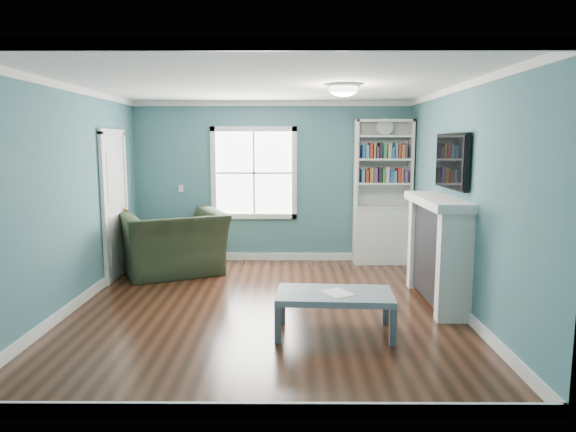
{
  "coord_description": "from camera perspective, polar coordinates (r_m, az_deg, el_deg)",
  "views": [
    {
      "loc": [
        0.3,
        -5.88,
        1.94
      ],
      "look_at": [
        0.27,
        0.4,
        1.04
      ],
      "focal_mm": 32.0,
      "sensor_mm": 36.0,
      "label": 1
    }
  ],
  "objects": [
    {
      "name": "door",
      "position": [
        7.75,
        -18.69,
        1.3
      ],
      "size": [
        0.12,
        0.98,
        2.17
      ],
      "color": "silver",
      "rests_on": "ground"
    },
    {
      "name": "coffee_table",
      "position": [
        5.31,
        5.2,
        -9.03
      ],
      "size": [
        1.21,
        0.71,
        0.43
      ],
      "rotation": [
        0.0,
        0.0,
        -0.06
      ],
      "color": "#494F58",
      "rests_on": "ground"
    },
    {
      "name": "room_walls",
      "position": [
        5.9,
        -2.62,
        4.66
      ],
      "size": [
        5.0,
        5.0,
        5.0
      ],
      "color": "#406B7D",
      "rests_on": "ground"
    },
    {
      "name": "window",
      "position": [
        8.4,
        -3.81,
        4.79
      ],
      "size": [
        1.4,
        0.06,
        1.5
      ],
      "color": "white",
      "rests_on": "room_walls"
    },
    {
      "name": "floor",
      "position": [
        6.2,
        -2.53,
        -10.09
      ],
      "size": [
        5.0,
        5.0,
        0.0
      ],
      "primitive_type": "plane",
      "color": "black",
      "rests_on": "ground"
    },
    {
      "name": "recliner",
      "position": [
        7.79,
        -12.69,
        -1.77
      ],
      "size": [
        1.69,
        1.46,
        1.25
      ],
      "primitive_type": "imported",
      "rotation": [
        0.0,
        0.0,
        -2.69
      ],
      "color": "#202E1D",
      "rests_on": "ground"
    },
    {
      "name": "fireplace",
      "position": [
        6.47,
        16.3,
        -3.82
      ],
      "size": [
        0.44,
        1.58,
        1.3
      ],
      "color": "black",
      "rests_on": "ground"
    },
    {
      "name": "tv",
      "position": [
        6.37,
        17.74,
        5.83
      ],
      "size": [
        0.06,
        1.1,
        0.65
      ],
      "primitive_type": "cube",
      "color": "black",
      "rests_on": "fireplace"
    },
    {
      "name": "trim",
      "position": [
        5.93,
        -2.6,
        1.33
      ],
      "size": [
        4.5,
        5.0,
        2.6
      ],
      "color": "white",
      "rests_on": "ground"
    },
    {
      "name": "bookshelf",
      "position": [
        8.37,
        10.41,
        1.04
      ],
      "size": [
        0.9,
        0.35,
        2.31
      ],
      "color": "silver",
      "rests_on": "ground"
    },
    {
      "name": "paper_sheet",
      "position": [
        5.28,
        5.52,
        -8.5
      ],
      "size": [
        0.36,
        0.39,
        0.0
      ],
      "primitive_type": "cube",
      "rotation": [
        0.0,
        0.0,
        0.5
      ],
      "color": "white",
      "rests_on": "coffee_table"
    },
    {
      "name": "light_switch",
      "position": [
        8.59,
        -11.82,
        3.03
      ],
      "size": [
        0.08,
        0.01,
        0.12
      ],
      "primitive_type": "cube",
      "color": "white",
      "rests_on": "room_walls"
    },
    {
      "name": "ceiling_fixture",
      "position": [
        6.04,
        6.18,
        13.89
      ],
      "size": [
        0.38,
        0.38,
        0.15
      ],
      "color": "white",
      "rests_on": "room_walls"
    }
  ]
}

